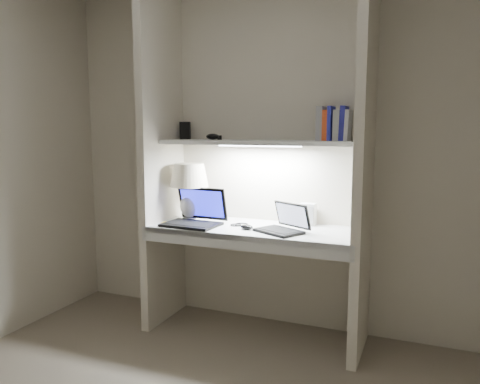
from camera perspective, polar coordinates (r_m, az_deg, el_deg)
The scene contains 17 objects.
back_wall at distance 3.44m, azimuth 3.38°, elevation 4.46°, with size 3.20×0.01×2.50m, color beige.
alcove_panel_left at distance 3.50m, azimuth -9.53°, elevation 4.43°, with size 0.06×0.55×2.50m, color beige.
alcove_panel_right at distance 3.00m, azimuth 14.94°, elevation 3.75°, with size 0.06×0.55×2.50m, color beige.
desk at distance 3.25m, azimuth 1.71°, elevation -4.63°, with size 1.40×0.55×0.04m, color white.
desk_apron at distance 3.02m, azimuth -0.05°, elevation -6.16°, with size 1.46×0.03×0.10m, color silver.
shelf at distance 3.26m, azimuth 2.35°, elevation 6.06°, with size 1.40×0.36×0.03m, color silver.
strip_light at distance 3.26m, azimuth 2.35°, elevation 5.67°, with size 0.60×0.04×0.01m, color white.
table_lamp at distance 3.48m, azimuth -6.21°, elevation 1.24°, with size 0.29×0.29×0.42m.
laptop_main at distance 3.34m, azimuth -5.45°, elevation -2.96°, with size 0.40×0.35×0.26m.
laptop_netbook at distance 3.10m, azimuth 5.34°, elevation -4.06°, with size 0.38×0.36×0.19m.
speaker at distance 3.33m, azimuth 8.25°, elevation -2.69°, with size 0.11×0.08×0.15m, color silver.
mouse at distance 3.16m, azimuth 0.83°, elevation -4.29°, with size 0.10×0.06×0.04m, color black.
cable_coil at distance 3.30m, azimuth 0.18°, elevation -3.98°, with size 0.10×0.10×0.01m, color black.
sticky_note at distance 3.43m, azimuth -8.93°, elevation -3.69°, with size 0.06×0.06×0.00m, color yellow.
book_row at distance 3.21m, azimuth 11.35°, elevation 8.08°, with size 0.22×0.15×0.23m.
shelf_box at distance 3.62m, azimuth -6.71°, elevation 7.45°, with size 0.08×0.05×0.13m, color black.
shelf_gadget at distance 3.44m, azimuth -3.34°, elevation 6.76°, with size 0.10×0.07×0.04m, color black.
Camera 1 is at (1.12, -1.74, 1.44)m, focal length 35.00 mm.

